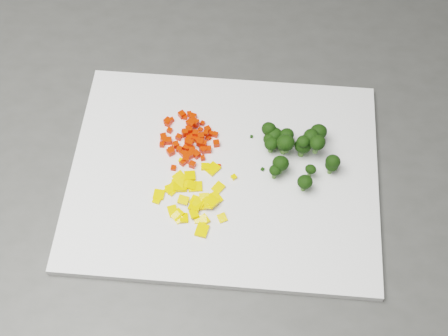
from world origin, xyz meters
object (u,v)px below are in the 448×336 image
at_px(counter_block, 222,303).
at_px(pepper_pile, 196,197).
at_px(cutting_board, 224,174).
at_px(broccoli_pile, 298,147).
at_px(carrot_pile, 194,133).

height_order(counter_block, pepper_pile, pepper_pile).
height_order(counter_block, cutting_board, cutting_board).
bearing_deg(broccoli_pile, pepper_pile, -126.00).
distance_m(cutting_board, carrot_pile, 0.07).
bearing_deg(carrot_pile, broccoli_pile, 15.39).
relative_size(cutting_board, pepper_pile, 3.88).
height_order(carrot_pile, pepper_pile, carrot_pile).
relative_size(cutting_board, carrot_pile, 4.50).
distance_m(counter_block, pepper_pile, 0.47).
xyz_separation_m(carrot_pile, pepper_pile, (0.05, -0.08, -0.01)).
relative_size(counter_block, broccoli_pile, 9.86).
relative_size(carrot_pile, broccoli_pile, 0.83).
height_order(cutting_board, pepper_pile, pepper_pile).
bearing_deg(cutting_board, broccoli_pile, 41.17).
height_order(pepper_pile, broccoli_pile, broccoli_pile).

